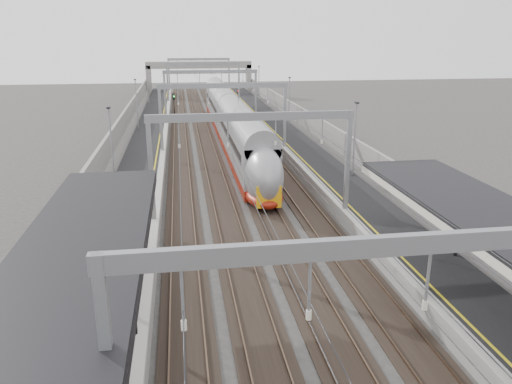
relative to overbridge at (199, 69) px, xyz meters
name	(u,v)px	position (x,y,z in m)	size (l,w,h in m)	color
platform_left	(147,149)	(-8.00, -55.00, -4.81)	(4.00, 120.00, 1.00)	black
platform_right	(294,145)	(8.00, -55.00, -4.81)	(4.00, 120.00, 1.00)	black
tracks	(222,151)	(0.00, -55.00, -5.26)	(11.40, 140.00, 0.20)	black
overhead_line	(216,88)	(0.00, -48.38, 0.83)	(13.00, 140.00, 6.60)	gray
canopy_left	(40,335)	(-8.02, -97.01, -0.22)	(4.40, 30.00, 4.24)	black
overbridge	(199,69)	(0.00, 0.00, 0.00)	(22.00, 2.20, 6.90)	gray
wall_left	(116,140)	(-11.20, -55.00, -3.71)	(0.30, 120.00, 3.20)	gray
wall_right	(322,134)	(11.20, -55.00, -3.71)	(0.30, 120.00, 3.20)	gray
train	(232,126)	(1.50, -51.85, -3.12)	(2.83, 51.56, 4.47)	maroon
signal_green	(174,102)	(-5.20, -30.48, -2.89)	(0.32, 0.32, 3.48)	black
signal_red_near	(229,101)	(3.20, -31.19, -2.89)	(0.32, 0.32, 3.48)	black
signal_red_far	(238,96)	(5.40, -24.14, -2.89)	(0.32, 0.32, 3.48)	black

